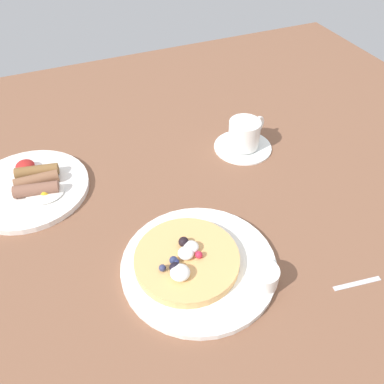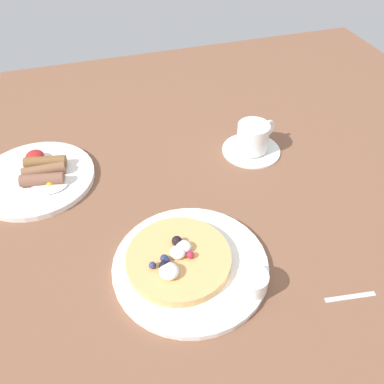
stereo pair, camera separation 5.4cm
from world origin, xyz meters
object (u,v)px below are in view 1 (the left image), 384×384
at_px(syrup_ramekin, 263,276).
at_px(breakfast_plate, 29,189).
at_px(coffee_cup, 245,133).
at_px(coffee_saucer, 243,146).
at_px(pancake_plate, 199,265).

bearing_deg(syrup_ramekin, breakfast_plate, 129.82).
bearing_deg(coffee_cup, syrup_ramekin, -113.72).
bearing_deg(coffee_cup, coffee_saucer, -159.65).
xyz_separation_m(pancake_plate, coffee_saucer, (0.23, 0.27, -0.00)).
xyz_separation_m(coffee_saucer, coffee_cup, (0.00, 0.00, 0.04)).
xyz_separation_m(breakfast_plate, coffee_saucer, (0.47, -0.04, -0.00)).
relative_size(breakfast_plate, coffee_cup, 2.43).
bearing_deg(pancake_plate, breakfast_plate, 128.07).
relative_size(syrup_ramekin, coffee_saucer, 0.38).
xyz_separation_m(pancake_plate, breakfast_plate, (-0.24, 0.31, 0.00)).
bearing_deg(breakfast_plate, coffee_cup, -4.70).
distance_m(syrup_ramekin, coffee_cup, 0.38).
height_order(pancake_plate, coffee_cup, coffee_cup).
distance_m(pancake_plate, coffee_saucer, 0.35).
distance_m(coffee_saucer, coffee_cup, 0.04).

